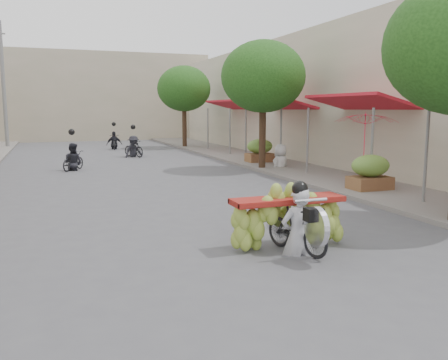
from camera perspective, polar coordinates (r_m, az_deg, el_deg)
sidewalk_right at (r=21.22m, az=7.39°, el=1.84°), size 4.00×60.00×0.12m
shophouse_row_right at (r=23.03m, az=19.96°, el=9.26°), size 9.77×40.00×6.00m
far_building at (r=41.80m, az=-16.56°, el=9.54°), size 20.00×6.00×7.00m
utility_pole_back at (r=33.83m, az=-25.00°, el=10.32°), size 0.60×0.24×8.00m
street_tree_mid at (r=19.52m, az=4.72°, el=12.26°), size 3.40×3.40×5.25m
street_tree_far at (r=30.82m, az=-4.84°, el=10.88°), size 3.40×3.40×5.25m
produce_crate_mid at (r=14.83m, az=17.19°, el=1.21°), size 1.20×0.88×1.16m
produce_crate_far at (r=21.70m, az=4.33°, el=3.77°), size 1.20×0.88×1.16m
banana_motorbike at (r=8.48m, az=8.33°, el=-3.63°), size 2.20×1.75×2.17m
market_umbrella at (r=14.96m, az=16.75°, el=7.93°), size 2.33×2.33×1.68m
pedestrian at (r=19.99m, az=6.86°, el=4.31°), size 1.07×0.88×1.87m
bg_motorbike_a at (r=20.45m, az=-17.77°, el=3.30°), size 1.21×1.46×1.95m
bg_motorbike_b at (r=25.39m, az=-10.84°, el=4.69°), size 1.19×1.56×1.95m
bg_motorbike_c at (r=30.58m, az=-13.07°, el=5.13°), size 1.04×1.62×1.95m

